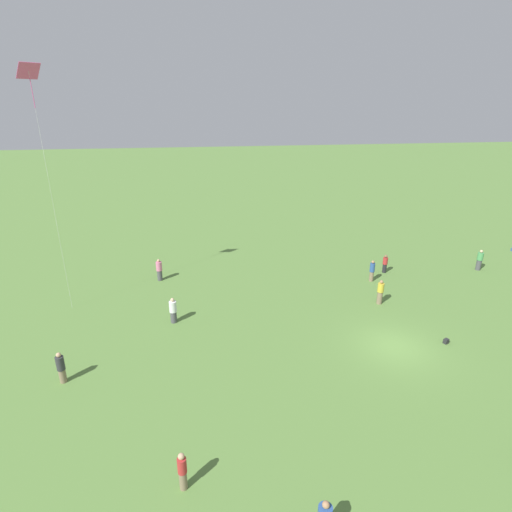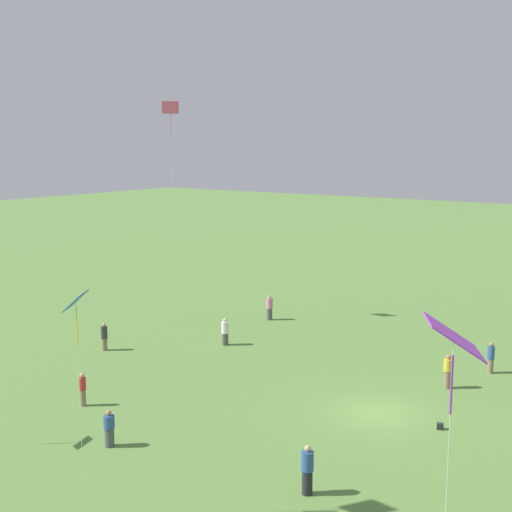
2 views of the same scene
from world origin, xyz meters
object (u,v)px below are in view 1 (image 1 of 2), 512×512
person_2 (372,271)px  person_9 (480,260)px  person_5 (159,270)px  person_6 (182,471)px  person_10 (385,264)px  person_3 (380,292)px  picnic_bag_1 (446,341)px  person_1 (173,311)px  person_0 (61,368)px  kite_3 (30,81)px

person_2 → person_9: 10.05m
person_5 → person_6: (-1.88, 19.23, -0.05)m
person_5 → person_10: 18.60m
person_9 → person_10: bearing=-26.7°
person_3 → person_9: bearing=21.4°
person_2 → person_5: (16.69, -3.00, 0.01)m
person_2 → person_3: (1.11, 3.73, 0.01)m
picnic_bag_1 → person_3: bearing=-73.3°
person_10 → picnic_bag_1: (1.33, 10.61, -0.63)m
picnic_bag_1 → person_1: bearing=-18.0°
person_0 → person_6: (-6.05, 7.15, -0.02)m
person_3 → person_6: size_ratio=1.08×
person_2 → person_10: (-1.85, -1.47, -0.11)m
person_3 → kite_3: size_ratio=0.12×
person_3 → person_6: person_3 is taller
person_9 → kite_3: size_ratio=0.12×
person_1 → person_9: size_ratio=0.96×
person_9 → picnic_bag_1: bearing=24.8°
person_2 → person_10: size_ratio=1.12×
kite_3 → person_1: bearing=161.1°
person_1 → person_10: size_ratio=1.11×
person_0 → picnic_bag_1: size_ratio=4.85×
person_9 → kite_3: 35.30m
person_1 → person_3: bearing=-77.6°
person_0 → kite_3: kite_3 is taller
person_2 → kite_3: bearing=29.2°
person_10 → person_5: bearing=164.9°
picnic_bag_1 → person_10: bearing=-97.2°
person_10 → kite_3: (24.35, 2.18, 13.75)m
person_10 → kite_3: kite_3 is taller
person_1 → person_3: person_3 is taller
person_5 → person_1: bearing=155.3°
person_0 → picnic_bag_1: (-21.37, 0.06, -0.72)m
person_5 → person_3: bearing=-148.3°
person_0 → person_9: (-30.88, -9.75, 0.02)m
kite_3 → picnic_bag_1: (-23.02, 8.43, -14.38)m
person_1 → kite_3: kite_3 is taller
person_10 → picnic_bag_1: bearing=-107.6°
person_9 → person_2: bearing=-17.3°
person_2 → picnic_bag_1: size_ratio=4.91×
person_3 → kite_3: kite_3 is taller
person_0 → person_10: size_ratio=1.11×
person_1 → person_9: 25.88m
person_1 → person_2: (-15.44, -3.94, 0.03)m
person_0 → person_1: size_ratio=1.00×
person_2 → person_5: person_5 is taller
person_0 → person_5: 12.78m
person_5 → kite_3: size_ratio=0.12×
person_10 → picnic_bag_1: 10.71m
person_0 → picnic_bag_1: person_0 is taller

